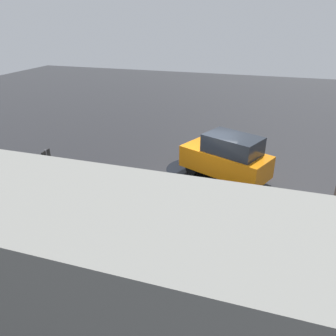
{
  "coord_description": "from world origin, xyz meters",
  "views": [
    {
      "loc": [
        -2.45,
        12.71,
        6.69
      ],
      "look_at": [
        1.33,
        0.87,
        0.9
      ],
      "focal_mm": 35.0,
      "sensor_mm": 36.0,
      "label": 1
    }
  ],
  "objects_px": {
    "fire_hydrant": "(85,194)",
    "pedestrian": "(73,182)",
    "sign_post": "(49,171)",
    "moving_hatchback": "(227,157)"
  },
  "relations": [
    {
      "from": "fire_hydrant",
      "to": "pedestrian",
      "type": "bearing_deg",
      "value": -21.06
    },
    {
      "from": "fire_hydrant",
      "to": "sign_post",
      "type": "xyz_separation_m",
      "value": [
        0.95,
        0.71,
        1.18
      ]
    },
    {
      "from": "moving_hatchback",
      "to": "sign_post",
      "type": "height_order",
      "value": "sign_post"
    },
    {
      "from": "pedestrian",
      "to": "sign_post",
      "type": "xyz_separation_m",
      "value": [
        0.24,
        0.99,
        0.9
      ]
    },
    {
      "from": "pedestrian",
      "to": "sign_post",
      "type": "height_order",
      "value": "sign_post"
    },
    {
      "from": "moving_hatchback",
      "to": "sign_post",
      "type": "distance_m",
      "value": 7.43
    },
    {
      "from": "fire_hydrant",
      "to": "sign_post",
      "type": "relative_size",
      "value": 0.33
    },
    {
      "from": "moving_hatchback",
      "to": "fire_hydrant",
      "type": "height_order",
      "value": "moving_hatchback"
    },
    {
      "from": "pedestrian",
      "to": "moving_hatchback",
      "type": "bearing_deg",
      "value": -147.35
    },
    {
      "from": "pedestrian",
      "to": "sign_post",
      "type": "bearing_deg",
      "value": 76.47
    }
  ]
}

